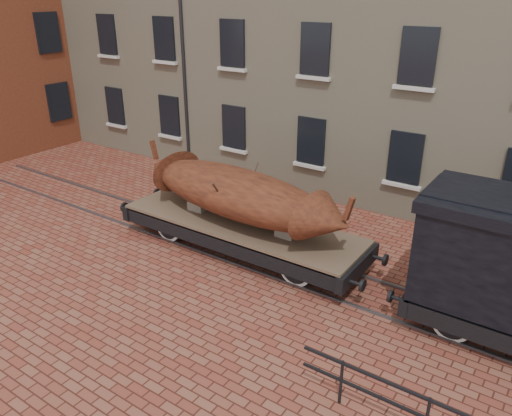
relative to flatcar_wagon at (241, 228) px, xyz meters
The scene contains 4 objects.
ground 2.22m from the flatcar_wagon, ahead, with size 90.00×90.00×0.00m, color brown.
rail_track 2.21m from the flatcar_wagon, ahead, with size 30.00×1.52×0.06m.
flatcar_wagon is the anchor object (origin of this frame).
iron_boat 1.10m from the flatcar_wagon, behind, with size 7.56×2.76×1.77m.
Camera 1 is at (5.77, -10.67, 7.27)m, focal length 35.00 mm.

